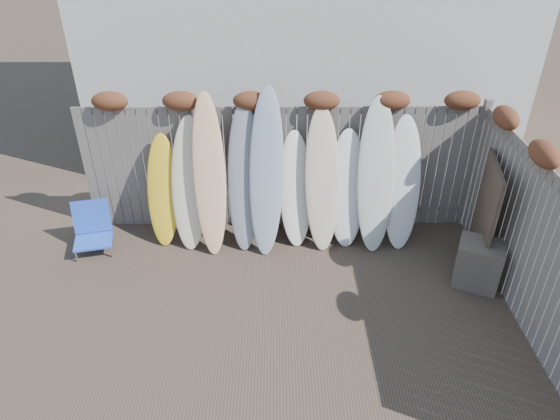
{
  "coord_description": "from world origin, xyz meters",
  "views": [
    {
      "loc": [
        -0.04,
        -4.45,
        4.52
      ],
      "look_at": [
        0.0,
        1.2,
        1.0
      ],
      "focal_mm": 32.0,
      "sensor_mm": 36.0,
      "label": 1
    }
  ],
  "objects_px": {
    "beach_chair": "(93,228)",
    "surfboard_0": "(163,191)",
    "wooden_crate": "(478,264)",
    "lattice_panel": "(484,217)"
  },
  "relations": [
    {
      "from": "beach_chair",
      "to": "surfboard_0",
      "type": "bearing_deg",
      "value": 13.94
    },
    {
      "from": "wooden_crate",
      "to": "lattice_panel",
      "type": "bearing_deg",
      "value": 73.23
    },
    {
      "from": "lattice_panel",
      "to": "surfboard_0",
      "type": "relative_size",
      "value": 0.94
    },
    {
      "from": "beach_chair",
      "to": "surfboard_0",
      "type": "relative_size",
      "value": 0.42
    },
    {
      "from": "beach_chair",
      "to": "lattice_panel",
      "type": "xyz_separation_m",
      "value": [
        5.62,
        -0.47,
        0.47
      ]
    },
    {
      "from": "beach_chair",
      "to": "wooden_crate",
      "type": "relative_size",
      "value": 1.09
    },
    {
      "from": "lattice_panel",
      "to": "surfboard_0",
      "type": "bearing_deg",
      "value": -177.26
    },
    {
      "from": "beach_chair",
      "to": "surfboard_0",
      "type": "height_order",
      "value": "surfboard_0"
    },
    {
      "from": "beach_chair",
      "to": "lattice_panel",
      "type": "height_order",
      "value": "lattice_panel"
    },
    {
      "from": "beach_chair",
      "to": "lattice_panel",
      "type": "distance_m",
      "value": 5.66
    }
  ]
}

